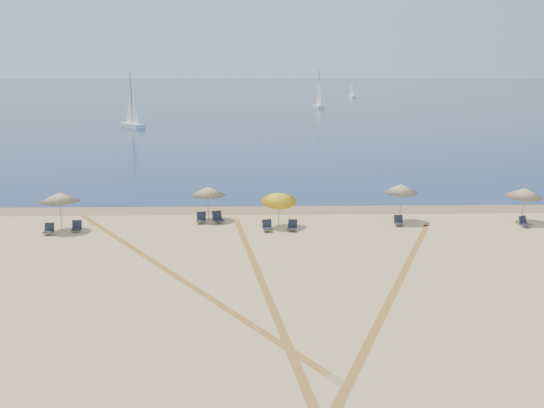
% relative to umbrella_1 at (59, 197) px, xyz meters
% --- Properties ---
extents(ground, '(160.00, 160.00, 0.00)m').
position_rel_umbrella_1_xyz_m(ground, '(12.79, -18.75, -2.09)').
color(ground, tan).
rests_on(ground, ground).
extents(ocean, '(500.00, 500.00, 0.00)m').
position_rel_umbrella_1_xyz_m(ocean, '(12.79, 206.25, -2.08)').
color(ocean, '#0C2151').
rests_on(ocean, ground).
extents(wet_sand, '(500.00, 500.00, 0.00)m').
position_rel_umbrella_1_xyz_m(wet_sand, '(12.79, 5.25, -2.08)').
color(wet_sand, olive).
rests_on(wet_sand, ground).
extents(umbrella_1, '(2.32, 2.33, 2.43)m').
position_rel_umbrella_1_xyz_m(umbrella_1, '(0.00, 0.00, 0.00)').
color(umbrella_1, gray).
rests_on(umbrella_1, ground).
extents(umbrella_2, '(2.22, 2.24, 2.26)m').
position_rel_umbrella_1_xyz_m(umbrella_2, '(8.70, 2.40, -0.17)').
color(umbrella_2, gray).
rests_on(umbrella_2, ground).
extents(umbrella_3, '(2.17, 2.24, 2.45)m').
position_rel_umbrella_1_xyz_m(umbrella_3, '(13.19, 0.58, -0.20)').
color(umbrella_3, gray).
rests_on(umbrella_3, ground).
extents(umbrella_4, '(2.15, 2.17, 2.53)m').
position_rel_umbrella_1_xyz_m(umbrella_4, '(20.99, 1.63, 0.10)').
color(umbrella_4, gray).
rests_on(umbrella_4, ground).
extents(umbrella_5, '(2.26, 2.29, 2.30)m').
position_rel_umbrella_1_xyz_m(umbrella_5, '(28.76, 1.30, -0.14)').
color(umbrella_5, gray).
rests_on(umbrella_5, ground).
extents(chair_2, '(0.57, 0.67, 0.68)m').
position_rel_umbrella_1_xyz_m(chair_2, '(-0.49, -0.85, -1.79)').
color(chair_2, black).
rests_on(chair_2, ground).
extents(chair_3, '(0.63, 0.72, 0.68)m').
position_rel_umbrella_1_xyz_m(chair_3, '(0.99, -0.29, -1.79)').
color(chair_3, black).
rests_on(chair_3, ground).
extents(chair_4, '(0.60, 0.70, 0.71)m').
position_rel_umbrella_1_xyz_m(chair_4, '(8.31, 1.60, -1.78)').
color(chair_4, black).
rests_on(chair_4, ground).
extents(chair_5, '(0.84, 0.90, 0.74)m').
position_rel_umbrella_1_xyz_m(chair_5, '(9.34, 1.68, -1.76)').
color(chair_5, black).
rests_on(chair_5, ground).
extents(chair_6, '(0.69, 0.77, 0.70)m').
position_rel_umbrella_1_xyz_m(chair_6, '(12.47, -0.45, -1.78)').
color(chair_6, black).
rests_on(chair_6, ground).
extents(chair_7, '(0.68, 0.76, 0.68)m').
position_rel_umbrella_1_xyz_m(chair_7, '(13.99, -0.42, -1.79)').
color(chair_7, black).
rests_on(chair_7, ground).
extents(chair_8, '(0.58, 0.67, 0.66)m').
position_rel_umbrella_1_xyz_m(chair_8, '(20.69, 0.65, -1.80)').
color(chair_8, black).
rests_on(chair_8, ground).
extents(chair_9, '(0.75, 0.80, 0.66)m').
position_rel_umbrella_1_xyz_m(chair_9, '(28.43, 0.20, -1.80)').
color(chair_9, black).
rests_on(chair_9, ground).
extents(sailboat_0, '(2.32, 5.93, 8.60)m').
position_rel_umbrella_1_xyz_m(sailboat_0, '(26.33, 108.39, 0.51)').
color(sailboat_0, white).
rests_on(sailboat_0, ocean).
extents(sailboat_1, '(4.66, 5.57, 8.68)m').
position_rel_umbrella_1_xyz_m(sailboat_1, '(-8.08, 63.33, 0.54)').
color(sailboat_1, white).
rests_on(sailboat_1, ocean).
extents(sailboat_2, '(2.11, 4.57, 6.59)m').
position_rel_umbrella_1_xyz_m(sailboat_2, '(41.03, 155.11, -0.09)').
color(sailboat_2, white).
rests_on(sailboat_2, ocean).
extents(tire_tracks, '(48.64, 43.41, 0.00)m').
position_rel_umbrella_1_xyz_m(tire_tracks, '(12.27, -9.98, -2.09)').
color(tire_tracks, tan).
rests_on(tire_tracks, ground).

